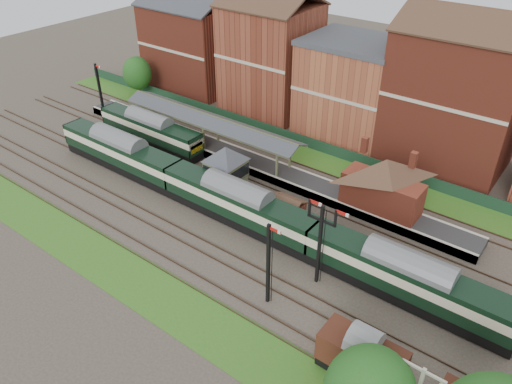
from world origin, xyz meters
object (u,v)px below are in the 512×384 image
Objects in this scene: semaphore_bracket at (320,240)px; platform_railcar at (150,129)px; dmu_train at (238,203)px; goods_van_a at (361,357)px; signal_box at (226,170)px.

semaphore_bracket is 31.88m from platform_railcar.
dmu_train reaches higher than platform_railcar.
semaphore_bracket is at bearing 138.73° from goods_van_a.
platform_railcar is (-19.63, 6.50, -0.20)m from dmu_train.
goods_van_a is at bearing -26.24° from dmu_train.
signal_box is at bearing 159.08° from semaphore_bracket.
platform_railcar is at bearing 163.55° from semaphore_bracket.
semaphore_bracket is 10.19m from goods_van_a.
semaphore_bracket reaches higher than dmu_train.
semaphore_bracket is at bearing -12.97° from dmu_train.
platform_railcar is 40.94m from goods_van_a.
signal_box is 1.01× the size of goods_van_a.
platform_railcar is 2.71× the size of goods_van_a.
semaphore_bracket reaches higher than goods_van_a.
dmu_train is 3.29× the size of platform_railcar.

